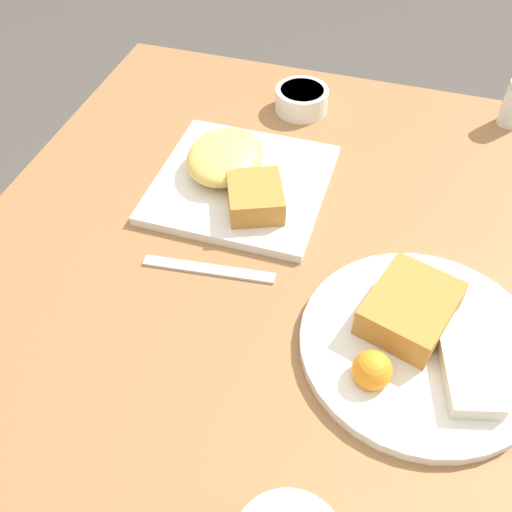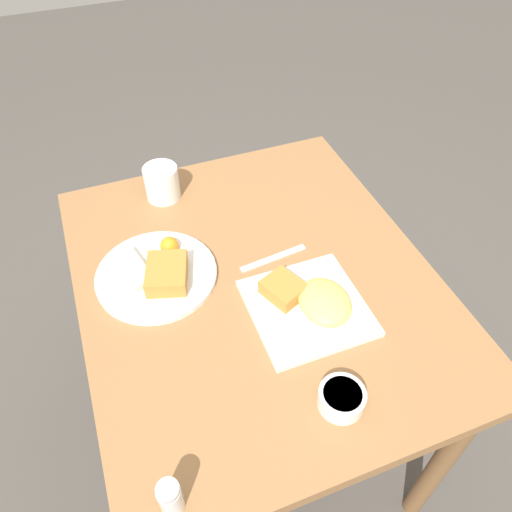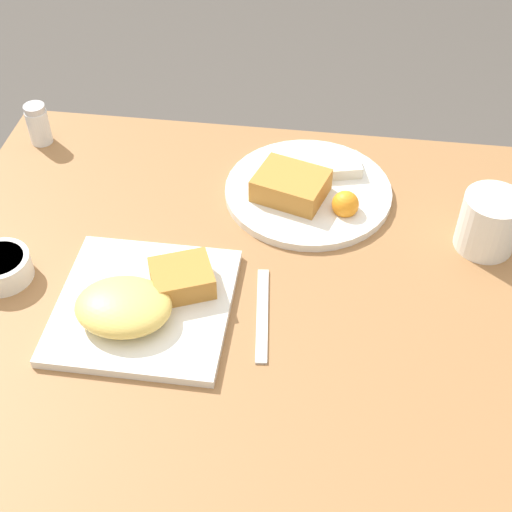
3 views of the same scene
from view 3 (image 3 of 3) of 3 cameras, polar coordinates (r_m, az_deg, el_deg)
name	(u,v)px [view 3 (image 3 of 3)]	position (r m, az deg, el deg)	size (l,w,h in m)	color
ground_plane	(244,512)	(1.67, -0.97, -19.81)	(8.00, 8.00, 0.00)	#4C4742
dining_table	(239,323)	(1.12, -1.37, -5.35)	(0.95, 0.80, 0.74)	olive
plate_square_near	(142,302)	(1.01, -9.14, -3.67)	(0.24, 0.24, 0.06)	white
plate_oval_far	(307,189)	(1.19, 4.12, 5.39)	(0.28, 0.28, 0.05)	white
sauce_ramekin	(1,267)	(1.11, -19.73, -0.83)	(0.09, 0.09, 0.04)	white
salt_shaker	(39,126)	(1.36, -16.99, 9.90)	(0.04, 0.04, 0.08)	white
butter_knife	(262,314)	(1.01, 0.50, -4.68)	(0.03, 0.17, 0.00)	silver
coffee_mug	(489,222)	(1.13, 18.15, 2.56)	(0.09, 0.09, 0.09)	white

